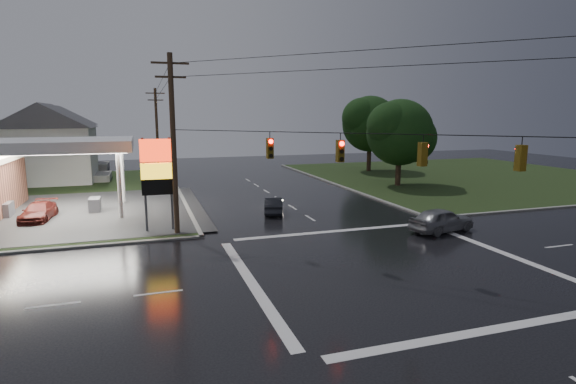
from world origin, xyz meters
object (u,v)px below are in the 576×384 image
object	(u,v)px
utility_pole_n	(157,131)
pylon_sign	(157,169)
car_pump	(39,212)
tree_ne_far	(371,124)
utility_pole_nw	(173,143)
house_far	(58,137)
house_near	(49,142)
car_north	(274,205)
car_crossing	(442,220)
tree_ne_near	(401,133)

from	to	relation	value
utility_pole_n	pylon_sign	bearing A→B (deg)	-92.08
car_pump	tree_ne_far	bearing A→B (deg)	32.24
utility_pole_nw	house_far	xyz separation A→B (m)	(-12.45, 38.50, -1.32)
house_near	car_pump	xyz separation A→B (m)	(2.42, -19.78, -3.77)
utility_pole_nw	car_north	bearing A→B (deg)	27.65
car_crossing	utility_pole_n	bearing A→B (deg)	13.79
house_near	tree_ne_far	distance (m)	38.19
car_north	house_far	bearing A→B (deg)	-43.36
utility_pole_nw	car_crossing	size ratio (longest dim) A/B	2.42
utility_pole_nw	tree_ne_far	distance (m)	36.20
house_near	car_crossing	size ratio (longest dim) A/B	2.43
car_north	car_pump	bearing A→B (deg)	7.04
house_far	tree_ne_far	bearing A→B (deg)	-19.71
pylon_sign	house_near	distance (m)	27.56
pylon_sign	car_crossing	xyz separation A→B (m)	(17.14, -5.66, -3.24)
car_north	car_pump	size ratio (longest dim) A/B	0.87
utility_pole_nw	tree_ne_near	distance (m)	26.74
pylon_sign	car_pump	size ratio (longest dim) A/B	1.37
utility_pole_n	house_far	xyz separation A→B (m)	(-12.45, 10.00, -1.06)
tree_ne_near	tree_ne_far	distance (m)	12.39
utility_pole_nw	house_far	distance (m)	40.48
house_far	tree_ne_far	distance (m)	41.57
utility_pole_nw	house_near	world-z (taller)	utility_pole_nw
tree_ne_near	utility_pole_nw	bearing A→B (deg)	-152.14
car_north	car_crossing	xyz separation A→B (m)	(8.68, -8.57, 0.14)
house_near	tree_ne_near	world-z (taller)	tree_ne_near
tree_ne_near	car_crossing	size ratio (longest dim) A/B	1.98
pylon_sign	tree_ne_far	world-z (taller)	tree_ne_far
house_near	tree_ne_near	distance (m)	37.80
pylon_sign	car_north	xyz separation A→B (m)	(8.46, 2.91, -3.38)
tree_ne_near	car_crossing	xyz separation A→B (m)	(-7.50, -17.15, -4.79)
pylon_sign	tree_ne_near	distance (m)	27.23
utility_pole_n	house_far	bearing A→B (deg)	141.23
car_north	car_pump	xyz separation A→B (m)	(-16.48, 2.81, 0.01)
utility_pole_nw	car_crossing	xyz separation A→B (m)	(16.14, -4.66, -4.95)
pylon_sign	tree_ne_far	size ratio (longest dim) A/B	0.61
utility_pole_nw	tree_ne_far	bearing A→B (deg)	42.59
house_near	car_north	xyz separation A→B (m)	(18.91, -22.59, -3.78)
house_near	car_pump	distance (m)	20.28
utility_pole_n	car_pump	distance (m)	24.07
house_far	car_crossing	size ratio (longest dim) A/B	2.43
tree_ne_far	car_crossing	world-z (taller)	tree_ne_far
house_near	car_pump	world-z (taller)	house_near
car_north	car_pump	world-z (taller)	car_pump
house_near	car_crossing	world-z (taller)	house_near
car_north	pylon_sign	bearing A→B (deg)	35.69
utility_pole_n	tree_ne_far	bearing A→B (deg)	-8.55
house_near	tree_ne_far	bearing A→B (deg)	-3.01
utility_pole_n	car_north	distance (m)	26.15
house_near	utility_pole_nw	bearing A→B (deg)	-66.63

